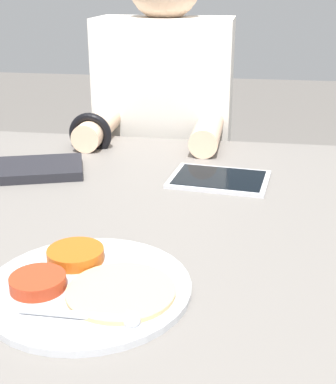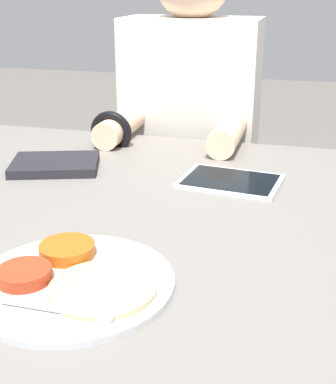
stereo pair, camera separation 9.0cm
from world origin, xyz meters
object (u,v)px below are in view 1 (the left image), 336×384
at_px(red_notebook, 39,169).
at_px(tablet_device, 219,179).
at_px(thali_tray, 86,284).
at_px(person_diner, 165,175).

bearing_deg(red_notebook, tablet_device, 1.47).
distance_m(thali_tray, red_notebook, 0.51).
distance_m(thali_tray, person_diner, 0.93).
height_order(tablet_device, person_diner, person_diner).
bearing_deg(red_notebook, person_diner, 67.01).
relative_size(red_notebook, person_diner, 0.18).
bearing_deg(tablet_device, person_diner, 112.73).
bearing_deg(tablet_device, thali_tray, -108.11).
height_order(red_notebook, person_diner, person_diner).
xyz_separation_m(thali_tray, person_diner, (-0.04, 0.92, -0.17)).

